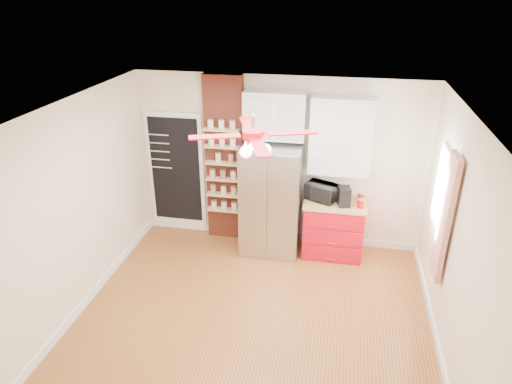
% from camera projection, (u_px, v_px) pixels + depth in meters
% --- Properties ---
extents(floor, '(4.50, 4.50, 0.00)m').
position_uv_depth(floor, '(254.00, 314.00, 5.93)').
color(floor, '#986426').
rests_on(floor, ground).
extents(ceiling, '(4.50, 4.50, 0.00)m').
position_uv_depth(ceiling, '(254.00, 110.00, 4.79)').
color(ceiling, white).
rests_on(ceiling, wall_back).
extents(wall_back, '(4.50, 0.02, 2.70)m').
position_uv_depth(wall_back, '(279.00, 162.00, 7.14)').
color(wall_back, beige).
rests_on(wall_back, floor).
extents(wall_front, '(4.50, 0.02, 2.70)m').
position_uv_depth(wall_front, '(204.00, 344.00, 3.58)').
color(wall_front, beige).
rests_on(wall_front, floor).
extents(wall_left, '(0.02, 4.00, 2.70)m').
position_uv_depth(wall_left, '(79.00, 206.00, 5.75)').
color(wall_left, beige).
rests_on(wall_left, floor).
extents(wall_right, '(0.02, 4.00, 2.70)m').
position_uv_depth(wall_right, '(456.00, 242.00, 4.97)').
color(wall_right, beige).
rests_on(wall_right, floor).
extents(chalkboard, '(0.95, 0.05, 1.95)m').
position_uv_depth(chalkboard, '(176.00, 170.00, 7.51)').
color(chalkboard, white).
rests_on(chalkboard, wall_back).
extents(brick_pillar, '(0.60, 0.16, 2.70)m').
position_uv_depth(brick_pillar, '(225.00, 160.00, 7.21)').
color(brick_pillar, brown).
rests_on(brick_pillar, floor).
extents(fridge, '(0.90, 0.70, 1.75)m').
position_uv_depth(fridge, '(271.00, 199.00, 7.02)').
color(fridge, '#A2A2A6').
rests_on(fridge, floor).
extents(upper_glass_cabinet, '(0.90, 0.35, 0.70)m').
position_uv_depth(upper_glass_cabinet, '(275.00, 115.00, 6.65)').
color(upper_glass_cabinet, white).
rests_on(upper_glass_cabinet, wall_back).
extents(red_cabinet, '(0.94, 0.64, 0.90)m').
position_uv_depth(red_cabinet, '(333.00, 228.00, 7.07)').
color(red_cabinet, red).
rests_on(red_cabinet, floor).
extents(upper_shelf_unit, '(0.90, 0.30, 1.15)m').
position_uv_depth(upper_shelf_unit, '(341.00, 137.00, 6.62)').
color(upper_shelf_unit, white).
rests_on(upper_shelf_unit, wall_back).
extents(window, '(0.04, 0.75, 1.05)m').
position_uv_depth(window, '(443.00, 191.00, 5.69)').
color(window, white).
rests_on(window, wall_right).
extents(curtain, '(0.06, 0.40, 1.55)m').
position_uv_depth(curtain, '(445.00, 218.00, 5.25)').
color(curtain, red).
rests_on(curtain, wall_right).
extents(ceiling_fan, '(1.40, 1.40, 0.44)m').
position_uv_depth(ceiling_fan, '(254.00, 135.00, 4.90)').
color(ceiling_fan, silver).
rests_on(ceiling_fan, ceiling).
extents(toaster_oven, '(0.55, 0.47, 0.26)m').
position_uv_depth(toaster_oven, '(321.00, 192.00, 6.91)').
color(toaster_oven, black).
rests_on(toaster_oven, red_cabinet).
extents(coffee_maker, '(0.21, 0.23, 0.29)m').
position_uv_depth(coffee_maker, '(344.00, 197.00, 6.71)').
color(coffee_maker, black).
rests_on(coffee_maker, red_cabinet).
extents(canister_left, '(0.10, 0.10, 0.12)m').
position_uv_depth(canister_left, '(361.00, 204.00, 6.68)').
color(canister_left, '#B40D0A').
rests_on(canister_left, red_cabinet).
extents(canister_right, '(0.12, 0.12, 0.14)m').
position_uv_depth(canister_right, '(361.00, 198.00, 6.86)').
color(canister_right, '#A2090A').
rests_on(canister_right, red_cabinet).
extents(pantry_jar_oats, '(0.12, 0.12, 0.14)m').
position_uv_depth(pantry_jar_oats, '(218.00, 157.00, 7.07)').
color(pantry_jar_oats, beige).
rests_on(pantry_jar_oats, brick_pillar).
extents(pantry_jar_beans, '(0.09, 0.09, 0.13)m').
position_uv_depth(pantry_jar_beans, '(231.00, 158.00, 7.05)').
color(pantry_jar_beans, '#97664D').
rests_on(pantry_jar_beans, brick_pillar).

